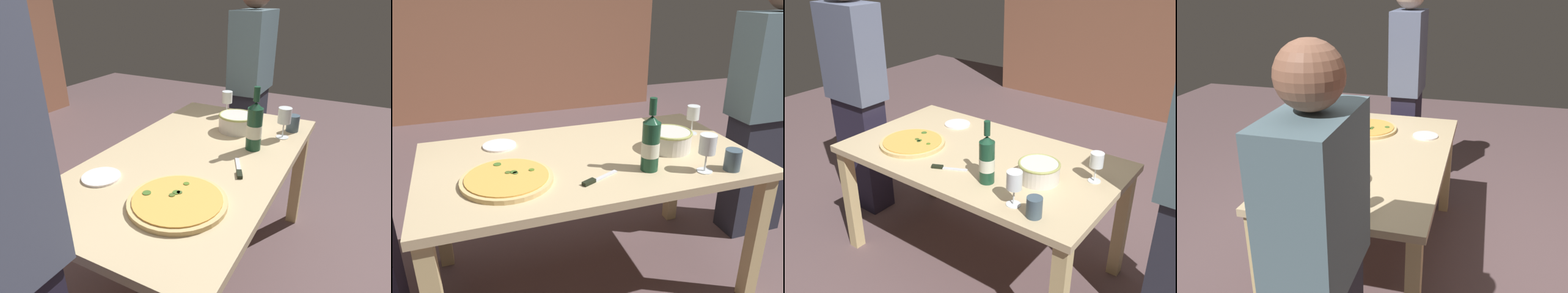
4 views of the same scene
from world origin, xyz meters
TOP-DOWN VIEW (x-y plane):
  - ground_plane at (0.00, 0.00)m, footprint 8.00×8.00m
  - dining_table at (0.00, 0.00)m, footprint 1.60×0.90m
  - pizza at (-0.41, -0.14)m, footprint 0.39×0.39m
  - serving_bowl at (0.42, -0.06)m, footprint 0.22×0.22m
  - wine_bottle at (0.22, -0.23)m, footprint 0.08×0.08m
  - wine_glass_near_pizza at (0.65, 0.11)m, footprint 0.07×0.07m
  - wine_glass_by_bottle at (0.44, -0.33)m, footprint 0.07×0.07m
  - cup_amber at (0.57, -0.35)m, footprint 0.07×0.07m
  - side_plate at (-0.39, 0.27)m, footprint 0.17×0.17m
  - pizza_knife at (-0.05, -0.25)m, footprint 0.19×0.10m
  - person_guest_left at (1.19, 0.13)m, footprint 0.44×0.24m

SIDE VIEW (x-z plane):
  - ground_plane at x=0.00m, z-range 0.00..0.00m
  - dining_table at x=0.00m, z-range 0.28..1.03m
  - side_plate at x=-0.39m, z-range 0.75..0.76m
  - pizza_knife at x=-0.05m, z-range 0.75..0.76m
  - pizza at x=-0.41m, z-range 0.75..0.78m
  - cup_amber at x=0.57m, z-range 0.75..0.85m
  - serving_bowl at x=0.42m, z-range 0.75..0.86m
  - person_guest_left at x=1.19m, z-range 0.01..1.62m
  - wine_glass_near_pizza at x=0.65m, z-range 0.78..0.94m
  - wine_glass_by_bottle at x=0.44m, z-range 0.78..0.96m
  - wine_bottle at x=0.22m, z-range 0.71..1.05m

